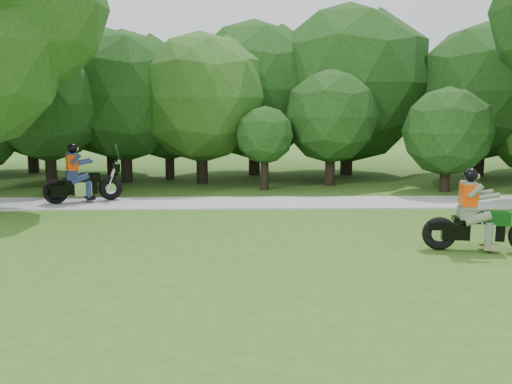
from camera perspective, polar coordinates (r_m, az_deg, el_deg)
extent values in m
plane|color=#305E1B|center=(11.38, 9.70, -8.43)|extent=(100.00, 100.00, 0.00)
cube|color=#A6A6A0|center=(19.06, 5.15, -1.07)|extent=(60.00, 2.20, 0.06)
cylinder|color=black|center=(23.69, -19.83, 2.56)|extent=(0.43, 0.43, 1.80)
sphere|color=black|center=(23.56, -20.14, 8.33)|extent=(4.57, 4.57, 4.57)
cylinder|color=black|center=(22.54, 18.38, 1.52)|extent=(0.37, 0.37, 1.18)
sphere|color=black|center=(22.39, 18.59, 5.75)|extent=(3.32, 3.32, 3.32)
cylinder|color=black|center=(27.57, 21.39, 3.33)|extent=(0.50, 0.50, 1.80)
sphere|color=black|center=(27.46, 21.75, 9.29)|extent=(6.06, 6.06, 6.06)
cylinder|color=black|center=(23.72, -5.42, 3.04)|extent=(0.47, 0.47, 1.78)
sphere|color=#265017|center=(23.58, -5.52, 9.37)|extent=(5.32, 5.32, 5.32)
cylinder|color=black|center=(26.22, -0.17, 3.69)|extent=(0.51, 0.51, 1.80)
sphere|color=black|center=(26.10, -0.17, 10.13)|extent=(6.27, 6.27, 6.27)
cylinder|color=black|center=(21.79, 0.86, 2.01)|extent=(0.31, 0.31, 1.38)
sphere|color=black|center=(21.65, 0.87, 5.72)|extent=(2.21, 2.21, 2.21)
cylinder|color=black|center=(28.93, -21.41, 3.58)|extent=(0.50, 0.50, 1.80)
sphere|color=black|center=(28.82, -21.75, 9.23)|extent=(6.01, 6.01, 6.01)
cylinder|color=black|center=(26.54, 9.04, 3.65)|extent=(0.56, 0.56, 1.80)
sphere|color=black|center=(26.43, 9.22, 10.62)|extent=(7.15, 7.15, 7.15)
cylinder|color=black|center=(23.12, 7.41, 2.58)|extent=(0.39, 0.39, 1.56)
sphere|color=black|center=(22.97, 7.52, 7.54)|extent=(3.76, 3.76, 3.76)
cylinder|color=black|center=(25.10, -8.62, 3.01)|extent=(0.40, 0.40, 1.51)
sphere|color=black|center=(24.96, -8.73, 7.65)|extent=(3.92, 3.92, 3.92)
cylinder|color=black|center=(26.92, -14.20, 3.56)|extent=(0.49, 0.49, 1.80)
sphere|color=black|center=(26.80, -14.43, 9.49)|extent=(5.80, 5.80, 5.80)
cylinder|color=black|center=(24.49, -12.83, 3.07)|extent=(0.47, 0.47, 1.80)
sphere|color=black|center=(24.36, -13.05, 9.30)|extent=(5.41, 5.41, 5.41)
sphere|color=#265017|center=(19.31, -22.29, 16.82)|extent=(5.12, 5.12, 5.12)
torus|color=black|center=(13.76, 17.86, -3.97)|extent=(0.80, 0.34, 0.78)
cube|color=black|center=(13.90, 20.79, -3.76)|extent=(1.39, 0.47, 0.36)
cube|color=silver|center=(13.94, 21.55, -3.77)|extent=(0.59, 0.46, 0.45)
cube|color=black|center=(13.95, 22.84, -2.43)|extent=(0.62, 0.42, 0.29)
cube|color=black|center=(13.80, 20.25, -2.59)|extent=(0.63, 0.44, 0.11)
cube|color=#5C6451|center=(13.78, 20.28, -1.95)|extent=(0.39, 0.47, 0.27)
cube|color=#5C6451|center=(13.71, 20.47, -0.31)|extent=(0.36, 0.51, 0.62)
cube|color=#F23E04|center=(13.71, 20.47, -0.22)|extent=(0.40, 0.56, 0.49)
sphere|color=black|center=(13.66, 20.72, 1.63)|extent=(0.31, 0.31, 0.31)
torus|color=black|center=(19.62, -19.40, 0.00)|extent=(0.82, 0.53, 0.80)
torus|color=black|center=(19.87, -14.32, 0.35)|extent=(0.82, 0.53, 0.80)
cube|color=black|center=(19.69, -17.46, 0.30)|extent=(1.28, 0.77, 0.37)
cube|color=silver|center=(19.71, -16.95, 0.34)|extent=(0.66, 0.58, 0.46)
cube|color=black|center=(19.70, -16.19, 1.38)|extent=(0.68, 0.55, 0.30)
cube|color=black|center=(19.63, -17.91, 1.13)|extent=(0.69, 0.57, 0.11)
cylinder|color=silver|center=(19.82, -14.24, 1.50)|extent=(0.43, 0.23, 1.02)
cylinder|color=silver|center=(19.80, -13.75, 2.95)|extent=(0.33, 0.69, 0.04)
cube|color=black|center=(19.37, -19.16, 0.07)|extent=(0.49, 0.32, 0.39)
cube|color=black|center=(19.87, -19.32, 0.28)|extent=(0.49, 0.32, 0.39)
cube|color=#1C214C|center=(19.61, -17.94, 1.59)|extent=(0.49, 0.54, 0.27)
cube|color=#1C214C|center=(19.56, -17.93, 2.79)|extent=(0.47, 0.56, 0.64)
cube|color=#F23E04|center=(19.56, -17.93, 2.86)|extent=(0.52, 0.61, 0.50)
sphere|color=black|center=(19.52, -17.90, 4.19)|extent=(0.32, 0.32, 0.32)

